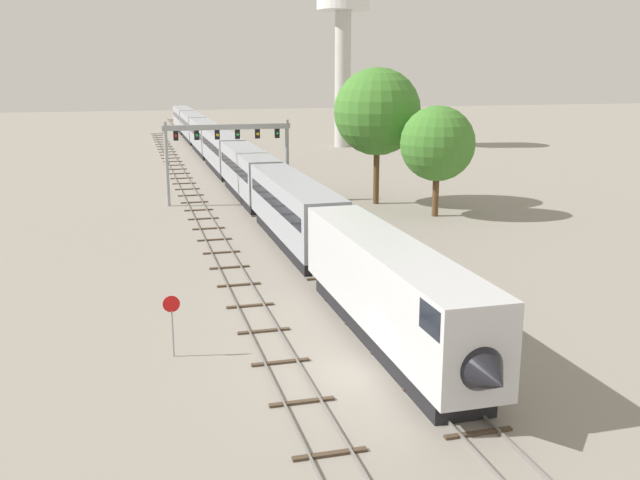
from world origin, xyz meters
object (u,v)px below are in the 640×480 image
(passenger_train, at_px, (222,150))
(stop_sign, at_px, (172,317))
(water_tower, at_px, (343,13))
(trackside_tree_left, at_px, (437,144))
(signal_gantry, at_px, (228,143))
(trackside_tree_mid, at_px, (377,112))

(passenger_train, relative_size, stop_sign, 48.35)
(passenger_train, relative_size, water_tower, 5.03)
(water_tower, height_order, trackside_tree_left, water_tower)
(signal_gantry, bearing_deg, water_tower, 61.20)
(signal_gantry, relative_size, trackside_tree_mid, 0.95)
(trackside_tree_left, bearing_deg, signal_gantry, 146.73)
(signal_gantry, bearing_deg, passenger_train, 84.24)
(signal_gantry, xyz_separation_m, trackside_tree_left, (16.60, -10.89, 0.52))
(signal_gantry, bearing_deg, stop_sign, -101.84)
(trackside_tree_left, xyz_separation_m, trackside_tree_mid, (-3.04, 6.99, 2.36))
(passenger_train, distance_m, stop_sign, 60.14)
(signal_gantry, relative_size, stop_sign, 4.20)
(water_tower, xyz_separation_m, stop_sign, (-32.99, -82.88, -19.33))
(passenger_train, distance_m, trackside_tree_left, 36.37)
(water_tower, height_order, trackside_tree_mid, water_tower)
(trackside_tree_mid, bearing_deg, trackside_tree_left, -66.53)
(signal_gantry, xyz_separation_m, stop_sign, (-7.75, -36.97, -3.95))
(trackside_tree_left, height_order, trackside_tree_mid, trackside_tree_mid)
(water_tower, distance_m, trackside_tree_mid, 52.65)
(passenger_train, distance_m, water_tower, 37.81)
(signal_gantry, distance_m, stop_sign, 37.98)
(water_tower, bearing_deg, signal_gantry, -118.80)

